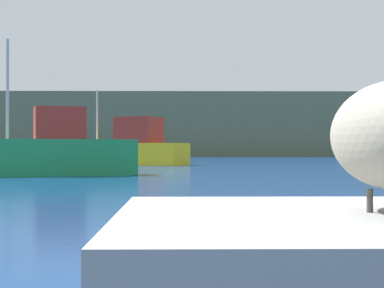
% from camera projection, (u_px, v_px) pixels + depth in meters
% --- Properties ---
extents(hillside_backdrop, '(140.00, 14.66, 7.85)m').
position_uv_depth(hillside_backdrop, '(188.00, 126.00, 85.99)').
color(hillside_backdrop, '#5B664C').
rests_on(hillside_backdrop, ground).
extents(fishing_boat_green, '(6.46, 3.35, 5.34)m').
position_uv_depth(fishing_boat_green, '(57.00, 151.00, 26.14)').
color(fishing_boat_green, '#1E8C4C').
rests_on(fishing_boat_green, ground).
extents(fishing_boat_yellow, '(8.02, 5.58, 4.91)m').
position_uv_depth(fishing_boat_yellow, '(130.00, 148.00, 42.14)').
color(fishing_boat_yellow, yellow).
rests_on(fishing_boat_yellow, ground).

